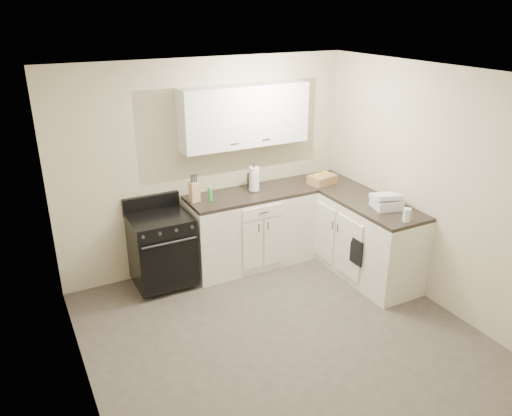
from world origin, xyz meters
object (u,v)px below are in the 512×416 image
knife_block (194,192)px  countertop_grill (387,203)px  stove (162,250)px  wicker_basket (322,179)px  paper_towel (254,179)px

knife_block → countertop_grill: (1.81, -1.17, -0.06)m
stove → knife_block: (0.45, 0.07, 0.60)m
countertop_grill → knife_block: bearing=162.6°
knife_block → wicker_basket: size_ratio=0.69×
knife_block → wicker_basket: knife_block is taller
wicker_basket → countertop_grill: 1.02m
knife_block → countertop_grill: size_ratio=0.80×
stove → countertop_grill: 2.56m
stove → wicker_basket: wicker_basket is taller
stove → countertop_grill: size_ratio=2.76×
paper_towel → countertop_grill: 1.57m
wicker_basket → countertop_grill: bearing=-80.4°
knife_block → countertop_grill: 2.15m
wicker_basket → knife_block: bearing=174.2°
paper_towel → countertop_grill: size_ratio=1.02×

